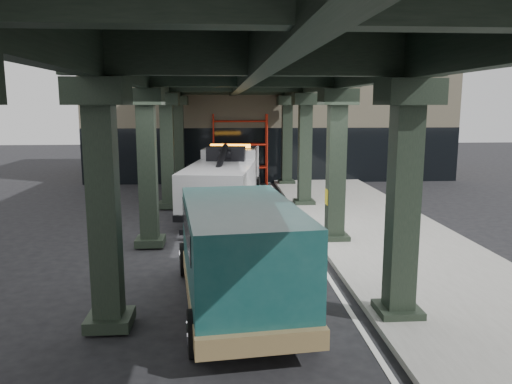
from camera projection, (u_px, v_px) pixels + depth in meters
name	position (u px, v px, depth m)	size (l,w,h in m)	color
ground	(260.00, 263.00, 14.35)	(90.00, 90.00, 0.00)	black
sidewalk	(390.00, 240.00, 16.62)	(5.00, 40.00, 0.15)	gray
lane_stripe	(307.00, 243.00, 16.44)	(0.12, 38.00, 0.01)	silver
viaduct	(243.00, 73.00, 15.35)	(7.40, 32.00, 6.40)	black
building	(267.00, 113.00, 33.46)	(22.00, 10.00, 8.00)	#C6B793
scaffolding	(240.00, 148.00, 28.38)	(3.08, 0.88, 4.00)	red
tow_truck	(225.00, 178.00, 21.45)	(3.61, 8.94, 2.86)	black
towed_van	(238.00, 252.00, 10.88)	(2.98, 6.28, 2.46)	#124342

